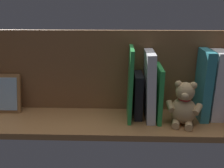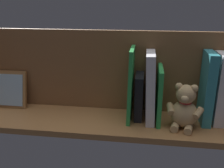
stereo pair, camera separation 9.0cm
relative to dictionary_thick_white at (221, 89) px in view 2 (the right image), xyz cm
name	(u,v)px [view 2 (the right image)]	position (x,y,z in cm)	size (l,w,h in cm)	color
ground_plane	(112,121)	(38.14, 3.28, -13.71)	(115.05, 24.15, 2.20)	#9E6B3D
shelf_back_panel	(115,71)	(38.14, -6.55, 3.11)	(115.05, 1.50, 31.44)	brown
dictionary_thick_white	(221,89)	(0.00, 0.00, 0.00)	(4.71, 10.60, 25.22)	white
book_3	(207,88)	(4.90, 0.42, 0.16)	(3.15, 11.64, 25.53)	teal
teddy_bear	(184,109)	(12.76, 5.95, -5.63)	(12.48, 11.64, 15.85)	tan
book_4	(159,95)	(21.29, 1.68, -2.64)	(1.49, 14.17, 19.94)	green
book_5	(150,87)	(24.53, 1.44, -0.06)	(3.06, 13.67, 25.09)	silver
book_6	(139,96)	(28.49, -0.02, -4.31)	(2.91, 10.76, 16.59)	black
book_7	(131,85)	(31.57, 1.45, 0.62)	(1.31, 13.70, 26.46)	green
picture_frame_leaning	(9,89)	(81.27, -2.57, -5.22)	(14.33, 4.98, 15.07)	#9E6B3D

